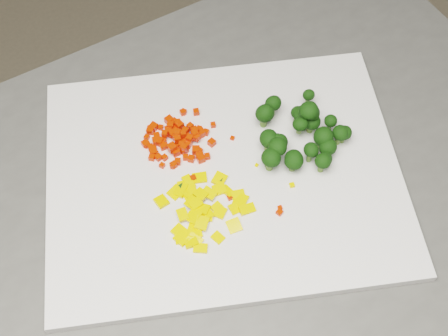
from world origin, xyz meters
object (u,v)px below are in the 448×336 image
object	(u,v)px
cutting_board	(224,175)
pepper_pile	(201,207)
carrot_pile	(180,136)
counter_block	(218,327)
broccoli_pile	(301,128)

from	to	relation	value
cutting_board	pepper_pile	world-z (taller)	pepper_pile
pepper_pile	carrot_pile	bearing A→B (deg)	86.82
cutting_board	counter_block	bearing A→B (deg)	-123.31
cutting_board	broccoli_pile	xyz separation A→B (m)	(0.10, 0.01, 0.03)
counter_block	cutting_board	size ratio (longest dim) A/B	2.13
carrot_pile	broccoli_pile	world-z (taller)	broccoli_pile
cutting_board	pepper_pile	bearing A→B (deg)	-136.30
counter_block	broccoli_pile	world-z (taller)	broccoli_pile
cutting_board	pepper_pile	size ratio (longest dim) A/B	3.88
carrot_pile	pepper_pile	distance (m)	0.10
carrot_pile	broccoli_pile	size ratio (longest dim) A/B	0.83
cutting_board	carrot_pile	bearing A→B (deg)	120.96
counter_block	broccoli_pile	distance (m)	0.51
counter_block	pepper_pile	bearing A→B (deg)	-174.94
pepper_pile	broccoli_pile	world-z (taller)	broccoli_pile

